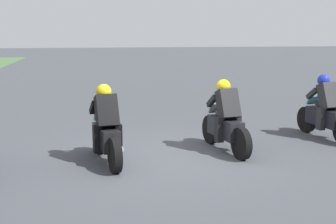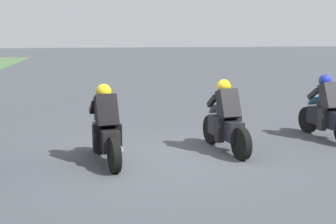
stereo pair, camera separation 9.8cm
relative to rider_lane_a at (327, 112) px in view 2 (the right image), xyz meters
The scene contains 4 objects.
ground_plane 4.09m from the rider_lane_a, 104.90° to the left, with size 120.00×120.00×0.00m, color #41444A.
rider_lane_a is the anchor object (origin of this frame).
rider_lane_b 2.75m from the rider_lane_a, 105.76° to the left, with size 2.03×0.62×1.51m.
rider_lane_c 5.28m from the rider_lane_a, 103.04° to the left, with size 2.03×0.62×1.51m.
Camera 2 is at (-8.81, 1.38, 2.52)m, focal length 49.02 mm.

